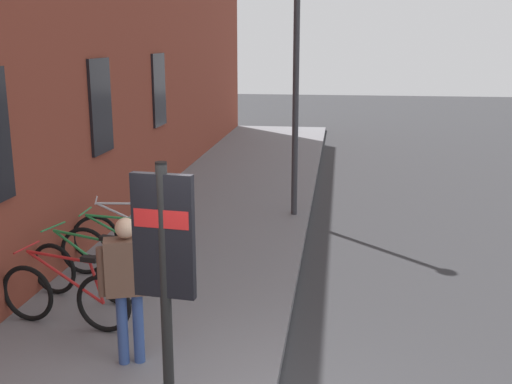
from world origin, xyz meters
The scene contains 10 objects.
ground centered at (6.00, -1.00, 0.00)m, with size 60.00×60.00×0.00m, color #2D2D30.
sidewalk_pavement centered at (8.00, 1.75, 0.06)m, with size 24.00×3.50×0.12m, color slate.
station_facade centered at (8.99, 3.80, 3.97)m, with size 22.00×0.65×7.95m.
bicycle_by_door centered at (1.93, 2.65, 0.51)m, with size 0.48×1.76×0.97m.
bicycle_under_window centered at (2.74, 2.72, 0.51)m, with size 0.59×1.73×0.97m.
bicycle_far_end centered at (3.64, 2.58, 0.51)m, with size 0.48×1.77×0.97m.
bicycle_beside_lamp centered at (4.44, 2.70, 0.51)m, with size 0.69×1.70×0.97m.
transit_info_sign centered at (0.26, 0.92, 1.72)m, with size 0.15×0.56×2.40m.
pedestrian_near_bus centered at (1.19, 1.59, 1.11)m, with size 0.37×0.59×1.62m.
street_lamp centered at (7.29, 0.30, 3.20)m, with size 0.28×0.28×5.20m.
Camera 1 is at (-4.72, -0.55, 3.52)m, focal length 44.08 mm.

